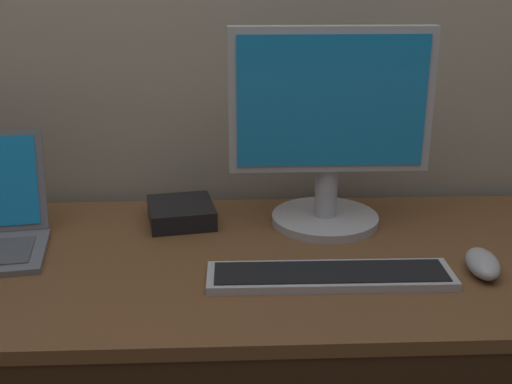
{
  "coord_description": "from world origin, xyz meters",
  "views": [
    {
      "loc": [
        0.06,
        -1.21,
        1.35
      ],
      "look_at": [
        0.11,
        0.0,
        0.91
      ],
      "focal_mm": 45.18,
      "sensor_mm": 36.0,
      "label": 1
    }
  ],
  "objects_px": {
    "wired_keyboard": "(330,276)",
    "computer_mouse": "(483,263)",
    "external_drive_box": "(181,213)",
    "external_monitor": "(329,127)"
  },
  "relations": [
    {
      "from": "external_monitor",
      "to": "wired_keyboard",
      "type": "height_order",
      "value": "external_monitor"
    },
    {
      "from": "computer_mouse",
      "to": "external_drive_box",
      "type": "distance_m",
      "value": 0.67
    },
    {
      "from": "external_monitor",
      "to": "computer_mouse",
      "type": "distance_m",
      "value": 0.43
    },
    {
      "from": "wired_keyboard",
      "to": "computer_mouse",
      "type": "bearing_deg",
      "value": 2.97
    },
    {
      "from": "external_monitor",
      "to": "external_drive_box",
      "type": "xyz_separation_m",
      "value": [
        -0.34,
        0.04,
        -0.21
      ]
    },
    {
      "from": "computer_mouse",
      "to": "wired_keyboard",
      "type": "bearing_deg",
      "value": -170.14
    },
    {
      "from": "computer_mouse",
      "to": "external_monitor",
      "type": "bearing_deg",
      "value": 143.22
    },
    {
      "from": "wired_keyboard",
      "to": "external_drive_box",
      "type": "bearing_deg",
      "value": 134.61
    },
    {
      "from": "external_monitor",
      "to": "wired_keyboard",
      "type": "relative_size",
      "value": 0.95
    },
    {
      "from": "external_monitor",
      "to": "computer_mouse",
      "type": "relative_size",
      "value": 3.76
    }
  ]
}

